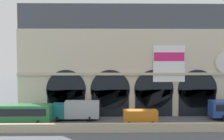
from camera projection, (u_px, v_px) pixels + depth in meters
The scene contains 6 objects.
ground_plane at pixel (135, 124), 44.15m from camera, with size 200.00×200.00×0.00m, color #54565B.
quay_parapet_wall at pixel (138, 128), 39.40m from camera, with size 90.00×0.70×1.22m, color #BCAD8C.
station_building at pixel (131, 62), 50.69m from camera, with size 39.02×4.61×19.34m.
bus_west at pixel (14, 113), 43.12m from camera, with size 11.00×3.25×3.10m.
box_truck_midwest at pixel (77, 110), 46.28m from camera, with size 7.50×2.91×3.12m.
van_center at pixel (140, 116), 43.61m from camera, with size 5.20×2.48×2.20m.
Camera 1 is at (-4.42, -43.49, 10.94)m, focal length 45.79 mm.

